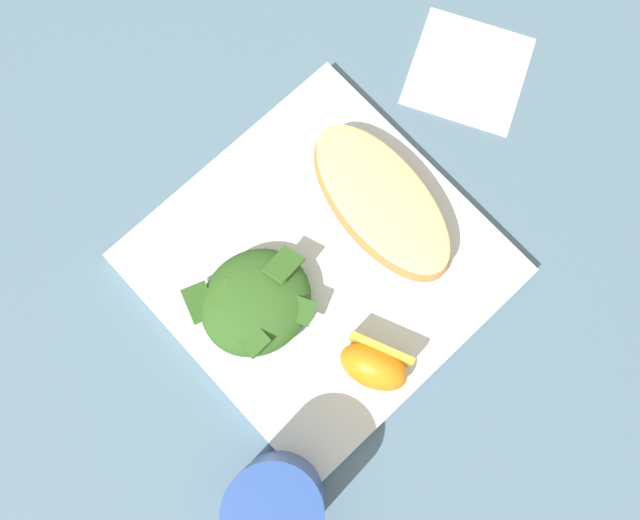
% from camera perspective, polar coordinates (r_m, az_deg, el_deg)
% --- Properties ---
extents(ground, '(3.00, 3.00, 0.00)m').
position_cam_1_polar(ground, '(0.61, 0.00, -0.50)').
color(ground, slate).
extents(white_plate, '(0.28, 0.28, 0.02)m').
position_cam_1_polar(white_plate, '(0.60, 0.00, -0.35)').
color(white_plate, silver).
rests_on(white_plate, ground).
extents(cheesy_pizza_bread, '(0.10, 0.18, 0.04)m').
position_cam_1_polar(cheesy_pizza_bread, '(0.59, 5.29, 4.99)').
color(cheesy_pizza_bread, '#B77F42').
rests_on(cheesy_pizza_bread, white_plate).
extents(green_salad_pile, '(0.11, 0.10, 0.05)m').
position_cam_1_polar(green_salad_pile, '(0.57, -5.56, -3.63)').
color(green_salad_pile, '#336023').
rests_on(green_salad_pile, white_plate).
extents(orange_wedge_front, '(0.06, 0.07, 0.04)m').
position_cam_1_polar(orange_wedge_front, '(0.57, 4.72, -9.00)').
color(orange_wedge_front, orange).
rests_on(orange_wedge_front, white_plate).
extents(paper_napkin, '(0.15, 0.15, 0.00)m').
position_cam_1_polar(paper_napkin, '(0.69, 12.68, 15.67)').
color(paper_napkin, white).
rests_on(paper_napkin, ground).
extents(drinking_blue_cup, '(0.07, 0.07, 0.11)m').
position_cam_1_polar(drinking_blue_cup, '(0.55, -3.75, -20.28)').
color(drinking_blue_cup, '#284CA3').
rests_on(drinking_blue_cup, ground).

